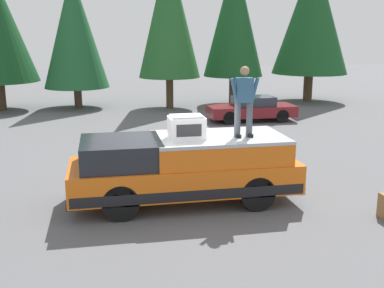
{
  "coord_description": "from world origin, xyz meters",
  "views": [
    {
      "loc": [
        -10.88,
        1.8,
        4.11
      ],
      "look_at": [
        0.38,
        -0.41,
        1.35
      ],
      "focal_mm": 43.53,
      "sensor_mm": 36.0,
      "label": 1
    }
  ],
  "objects_px": {
    "pickup_truck": "(184,168)",
    "parked_car_maroon": "(252,109)",
    "person_on_truck_bed": "(244,100)",
    "compressor_unit": "(187,127)"
  },
  "relations": [
    {
      "from": "pickup_truck",
      "to": "parked_car_maroon",
      "type": "distance_m",
      "value": 11.35
    },
    {
      "from": "person_on_truck_bed",
      "to": "parked_car_maroon",
      "type": "relative_size",
      "value": 0.41
    },
    {
      "from": "pickup_truck",
      "to": "compressor_unit",
      "type": "relative_size",
      "value": 6.6
    },
    {
      "from": "pickup_truck",
      "to": "person_on_truck_bed",
      "type": "height_order",
      "value": "person_on_truck_bed"
    },
    {
      "from": "compressor_unit",
      "to": "person_on_truck_bed",
      "type": "bearing_deg",
      "value": -92.5
    },
    {
      "from": "pickup_truck",
      "to": "compressor_unit",
      "type": "xyz_separation_m",
      "value": [
        -0.15,
        -0.03,
        1.05
      ]
    },
    {
      "from": "pickup_truck",
      "to": "person_on_truck_bed",
      "type": "distance_m",
      "value": 2.21
    },
    {
      "from": "person_on_truck_bed",
      "to": "parked_car_maroon",
      "type": "bearing_deg",
      "value": -19.46
    },
    {
      "from": "person_on_truck_bed",
      "to": "pickup_truck",
      "type": "bearing_deg",
      "value": 81.68
    },
    {
      "from": "compressor_unit",
      "to": "person_on_truck_bed",
      "type": "height_order",
      "value": "person_on_truck_bed"
    }
  ]
}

